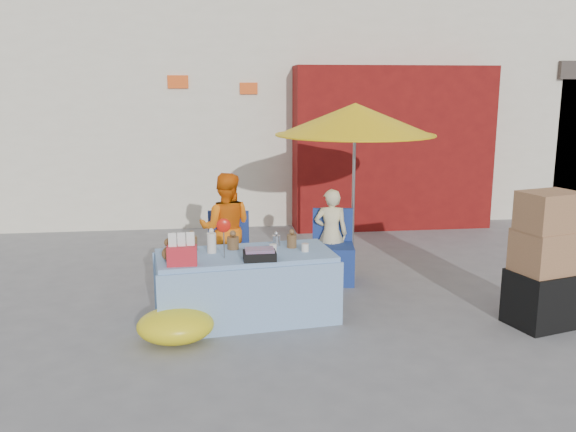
{
  "coord_description": "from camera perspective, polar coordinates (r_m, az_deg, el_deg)",
  "views": [
    {
      "loc": [
        -0.71,
        -5.35,
        2.28
      ],
      "look_at": [
        0.04,
        0.6,
        1.0
      ],
      "focal_mm": 38.0,
      "sensor_mm": 36.0,
      "label": 1
    }
  ],
  "objects": [
    {
      "name": "ground",
      "position": [
        5.86,
        0.37,
        -10.85
      ],
      "size": [
        80.0,
        80.0,
        0.0
      ],
      "primitive_type": "plane",
      "color": "slate",
      "rests_on": "ground"
    },
    {
      "name": "backdrop",
      "position": [
        12.95,
        -1.8,
        15.66
      ],
      "size": [
        14.0,
        8.0,
        7.8
      ],
      "color": "silver",
      "rests_on": "ground"
    },
    {
      "name": "market_table",
      "position": [
        6.1,
        -4.05,
        -6.46
      ],
      "size": [
        1.85,
        1.03,
        1.06
      ],
      "rotation": [
        0.0,
        0.0,
        0.12
      ],
      "color": "#89AEDB",
      "rests_on": "ground"
    },
    {
      "name": "chair_left",
      "position": [
        7.12,
        -5.71,
        -4.54
      ],
      "size": [
        0.54,
        0.54,
        0.85
      ],
      "rotation": [
        0.0,
        0.0,
        -0.15
      ],
      "color": "navy",
      "rests_on": "ground"
    },
    {
      "name": "chair_right",
      "position": [
        7.26,
        4.23,
        -4.19
      ],
      "size": [
        0.54,
        0.54,
        0.85
      ],
      "rotation": [
        0.0,
        0.0,
        -0.15
      ],
      "color": "navy",
      "rests_on": "ground"
    },
    {
      "name": "vendor_orange",
      "position": [
        7.15,
        -5.83,
        -1.16
      ],
      "size": [
        0.7,
        0.59,
        1.31
      ],
      "primitive_type": "imported",
      "rotation": [
        0.0,
        0.0,
        2.99
      ],
      "color": "orange",
      "rests_on": "ground"
    },
    {
      "name": "vendor_beige",
      "position": [
        7.31,
        4.04,
        -1.69
      ],
      "size": [
        0.43,
        0.32,
        1.1
      ],
      "primitive_type": "imported",
      "rotation": [
        0.0,
        0.0,
        2.99
      ],
      "color": "beige",
      "rests_on": "ground"
    },
    {
      "name": "umbrella",
      "position": [
        7.32,
        6.29,
        8.93
      ],
      "size": [
        1.9,
        1.9,
        2.09
      ],
      "color": "gray",
      "rests_on": "ground"
    },
    {
      "name": "box_stack",
      "position": [
        6.33,
        22.92,
        -4.23
      ],
      "size": [
        0.7,
        0.63,
        1.32
      ],
      "rotation": [
        0.0,
        0.0,
        0.27
      ],
      "color": "black",
      "rests_on": "ground"
    },
    {
      "name": "tarp_bundle",
      "position": [
        5.7,
        -10.48,
        -10.04
      ],
      "size": [
        0.71,
        0.58,
        0.31
      ],
      "primitive_type": "ellipsoid",
      "rotation": [
        0.0,
        0.0,
        0.03
      ],
      "color": "yellow",
      "rests_on": "ground"
    }
  ]
}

